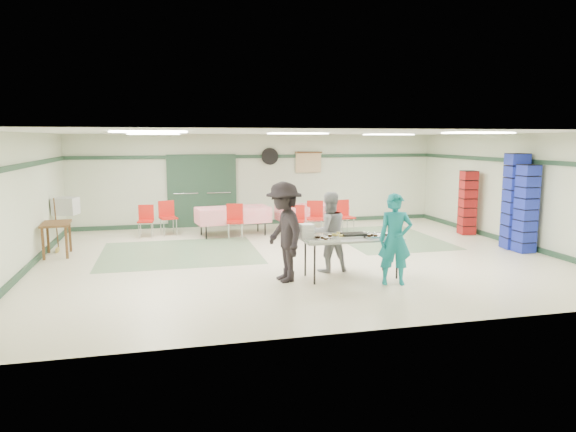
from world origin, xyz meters
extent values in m
plane|color=beige|center=(0.00, 0.00, 0.00)|extent=(11.00, 11.00, 0.00)
plane|color=silver|center=(0.00, 0.00, 2.70)|extent=(11.00, 11.00, 0.00)
plane|color=#B9C0A4|center=(0.00, 4.50, 1.35)|extent=(11.00, 0.00, 11.00)
plane|color=#B9C0A4|center=(0.00, -4.50, 1.35)|extent=(11.00, 0.00, 11.00)
plane|color=#B9C0A4|center=(-5.50, 0.00, 1.35)|extent=(0.00, 9.00, 9.00)
plane|color=#B9C0A4|center=(5.50, 0.00, 1.35)|extent=(0.00, 9.00, 9.00)
cube|color=#213D2A|center=(0.00, 4.47, 2.05)|extent=(11.00, 0.06, 0.10)
cube|color=#213D2A|center=(0.00, 4.47, 0.06)|extent=(11.00, 0.06, 0.12)
cube|color=#213D2A|center=(-5.47, 0.00, 2.05)|extent=(0.06, 9.00, 0.10)
cube|color=#213D2A|center=(-5.47, 0.00, 0.06)|extent=(0.06, 9.00, 0.12)
cube|color=#213D2A|center=(5.47, 0.00, 2.05)|extent=(0.06, 9.00, 0.10)
cube|color=#213D2A|center=(5.47, 0.00, 0.06)|extent=(0.06, 9.00, 0.12)
cube|color=#627F5D|center=(-2.50, 1.00, 0.00)|extent=(3.50, 3.00, 0.01)
cube|color=#627F5D|center=(2.80, 1.50, 0.00)|extent=(2.50, 3.50, 0.01)
cube|color=gray|center=(-2.20, 4.44, 1.05)|extent=(0.90, 0.06, 2.10)
cube|color=gray|center=(-1.25, 4.44, 1.05)|extent=(0.90, 0.06, 2.10)
cube|color=#213D2A|center=(-1.73, 4.42, 1.05)|extent=(2.00, 0.03, 2.15)
cylinder|color=black|center=(0.30, 4.44, 2.05)|extent=(0.50, 0.10, 0.50)
cube|color=tan|center=(1.50, 4.44, 1.85)|extent=(0.80, 0.02, 0.60)
cube|color=#A09F9B|center=(0.55, -1.87, 0.74)|extent=(1.85, 0.77, 0.04)
cylinder|color=black|center=(-0.25, -2.18, 0.36)|extent=(0.04, 0.04, 0.72)
cylinder|color=black|center=(1.35, -2.16, 0.36)|extent=(0.04, 0.04, 0.72)
cylinder|color=black|center=(-0.25, -1.58, 0.36)|extent=(0.04, 0.04, 0.72)
cylinder|color=black|center=(1.34, -1.57, 0.36)|extent=(0.04, 0.04, 0.72)
cube|color=silver|center=(1.04, -1.92, 0.77)|extent=(0.57, 0.44, 0.02)
cube|color=silver|center=(0.42, -1.80, 0.77)|extent=(0.63, 0.48, 0.02)
cube|color=silver|center=(-0.08, -2.01, 0.77)|extent=(0.60, 0.46, 0.02)
cube|color=black|center=(0.59, -1.88, 0.80)|extent=(0.44, 0.28, 0.08)
cube|color=white|center=(-0.29, -1.79, 0.89)|extent=(0.24, 0.22, 0.27)
imported|color=#137984|center=(1.15, -2.48, 0.81)|extent=(0.67, 0.53, 1.63)
imported|color=#999A9F|center=(0.28, -1.35, 0.78)|extent=(0.81, 0.66, 1.56)
imported|color=black|center=(-0.72, -1.82, 0.91)|extent=(0.83, 1.26, 1.82)
cube|color=red|center=(1.16, 2.86, 0.74)|extent=(1.98, 1.03, 0.05)
cube|color=red|center=(1.16, 2.86, 0.55)|extent=(1.99, 1.06, 0.40)
cylinder|color=black|center=(0.41, 2.45, 0.36)|extent=(0.04, 0.04, 0.72)
cylinder|color=black|center=(1.98, 2.63, 0.36)|extent=(0.04, 0.04, 0.72)
cylinder|color=black|center=(0.34, 3.08, 0.36)|extent=(0.04, 0.04, 0.72)
cylinder|color=black|center=(1.91, 3.26, 0.36)|extent=(0.04, 0.04, 0.72)
cube|color=red|center=(-1.04, 2.86, 0.74)|extent=(2.01, 1.08, 0.05)
cube|color=red|center=(-1.04, 2.86, 0.55)|extent=(2.01, 1.10, 0.40)
cylinder|color=black|center=(-1.79, 2.44, 0.36)|extent=(0.04, 0.04, 0.72)
cylinder|color=black|center=(-0.21, 2.65, 0.36)|extent=(0.04, 0.04, 0.72)
cylinder|color=black|center=(-1.88, 3.07, 0.36)|extent=(0.04, 0.04, 0.72)
cylinder|color=black|center=(-0.29, 3.28, 0.36)|extent=(0.04, 0.04, 0.72)
cube|color=red|center=(1.06, 2.21, 0.48)|extent=(0.54, 0.54, 0.04)
cube|color=red|center=(1.11, 2.40, 0.72)|extent=(0.43, 0.16, 0.43)
cylinder|color=silver|center=(0.84, 2.09, 0.23)|extent=(0.02, 0.02, 0.46)
cylinder|color=silver|center=(1.18, 1.99, 0.23)|extent=(0.02, 0.02, 0.46)
cylinder|color=silver|center=(0.94, 2.42, 0.23)|extent=(0.02, 0.02, 0.46)
cylinder|color=silver|center=(1.27, 2.33, 0.23)|extent=(0.02, 0.02, 0.46)
cube|color=red|center=(0.56, 2.21, 0.43)|extent=(0.49, 0.49, 0.04)
cube|color=red|center=(0.62, 2.37, 0.64)|extent=(0.38, 0.17, 0.39)
cylinder|color=silver|center=(0.37, 2.11, 0.20)|extent=(0.02, 0.02, 0.41)
cylinder|color=silver|center=(0.66, 2.01, 0.20)|extent=(0.02, 0.02, 0.41)
cylinder|color=silver|center=(0.47, 2.41, 0.20)|extent=(0.02, 0.02, 0.41)
cylinder|color=silver|center=(0.76, 2.30, 0.20)|extent=(0.02, 0.02, 0.41)
cube|color=red|center=(1.90, 2.21, 0.48)|extent=(0.50, 0.50, 0.04)
cube|color=red|center=(1.87, 2.40, 0.72)|extent=(0.43, 0.11, 0.43)
cylinder|color=silver|center=(1.76, 2.01, 0.23)|extent=(0.02, 0.02, 0.46)
cylinder|color=silver|center=(2.10, 2.07, 0.23)|extent=(0.02, 0.02, 0.46)
cylinder|color=silver|center=(1.70, 2.35, 0.23)|extent=(0.02, 0.02, 0.46)
cylinder|color=silver|center=(2.04, 2.41, 0.23)|extent=(0.02, 0.02, 0.46)
cube|color=red|center=(-1.07, 2.21, 0.47)|extent=(0.46, 0.46, 0.04)
cube|color=red|center=(-1.05, 2.40, 0.70)|extent=(0.43, 0.08, 0.43)
cylinder|color=silver|center=(-1.26, 2.06, 0.22)|extent=(0.02, 0.02, 0.45)
cylinder|color=silver|center=(-0.92, 2.02, 0.22)|extent=(0.02, 0.02, 0.45)
cylinder|color=silver|center=(-1.22, 2.39, 0.22)|extent=(0.02, 0.02, 0.45)
cylinder|color=silver|center=(-0.88, 2.36, 0.22)|extent=(0.02, 0.02, 0.45)
cube|color=red|center=(-2.73, 3.26, 0.47)|extent=(0.52, 0.52, 0.04)
cube|color=red|center=(-2.77, 3.44, 0.70)|extent=(0.42, 0.14, 0.43)
cylinder|color=silver|center=(-2.85, 3.05, 0.22)|extent=(0.02, 0.02, 0.45)
cylinder|color=silver|center=(-2.52, 3.13, 0.22)|extent=(0.02, 0.02, 0.45)
cylinder|color=silver|center=(-2.93, 3.38, 0.22)|extent=(0.02, 0.02, 0.45)
cylinder|color=silver|center=(-2.60, 3.47, 0.22)|extent=(0.02, 0.02, 0.45)
cube|color=red|center=(-3.31, 3.06, 0.43)|extent=(0.43, 0.43, 0.04)
cube|color=red|center=(-3.29, 3.24, 0.65)|extent=(0.40, 0.08, 0.39)
cylinder|color=silver|center=(-3.48, 2.92, 0.21)|extent=(0.02, 0.02, 0.41)
cylinder|color=silver|center=(-3.17, 2.89, 0.21)|extent=(0.02, 0.02, 0.41)
cylinder|color=silver|center=(-3.45, 3.23, 0.21)|extent=(0.02, 0.02, 0.41)
cylinder|color=silver|center=(-3.14, 3.20, 0.21)|extent=(0.02, 0.02, 0.41)
cube|color=#1A2E9F|center=(5.15, -0.37, 1.12)|extent=(0.49, 0.49, 2.24)
cube|color=#A21018|center=(5.15, 1.53, 0.86)|extent=(0.43, 0.43, 1.73)
cube|color=#1A2E9F|center=(5.15, -0.77, 1.00)|extent=(0.39, 0.39, 2.00)
cube|color=brown|center=(-5.15, 1.34, 0.72)|extent=(0.64, 0.93, 0.05)
cube|color=brown|center=(-5.36, 0.95, 0.35)|extent=(0.05, 0.05, 0.70)
cube|color=brown|center=(-4.89, 0.98, 0.35)|extent=(0.05, 0.05, 0.70)
cube|color=brown|center=(-5.41, 1.69, 0.35)|extent=(0.05, 0.05, 0.70)
cube|color=brown|center=(-4.94, 1.72, 0.35)|extent=(0.05, 0.05, 0.70)
cube|color=#A5A5A0|center=(-5.15, 2.60, 0.95)|extent=(0.62, 0.57, 0.42)
cylinder|color=brown|center=(-5.23, 1.78, 0.64)|extent=(0.05, 0.20, 1.23)
camera|label=1|loc=(-2.78, -10.69, 2.57)|focal=32.00mm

